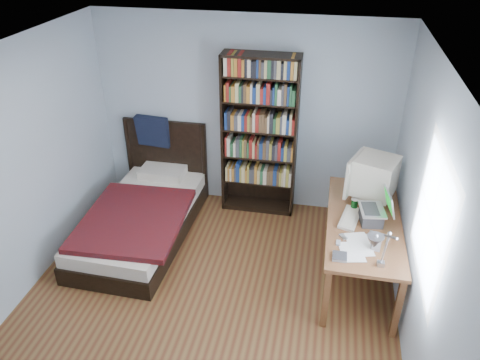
{
  "coord_description": "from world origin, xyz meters",
  "views": [
    {
      "loc": [
        1.02,
        -3.32,
        3.51
      ],
      "look_at": [
        0.18,
        0.9,
        1.0
      ],
      "focal_mm": 35.0,
      "sensor_mm": 36.0,
      "label": 1
    }
  ],
  "objects_px": {
    "bed": "(144,214)",
    "desk": "(360,219)",
    "desk_lamp": "(377,244)",
    "crt_monitor": "(372,176)",
    "keyboard": "(350,218)",
    "soda_can": "(354,205)",
    "bookshelf": "(259,137)",
    "laptop": "(373,214)",
    "speaker": "(377,242)"
  },
  "relations": [
    {
      "from": "soda_can",
      "to": "bookshelf",
      "type": "height_order",
      "value": "bookshelf"
    },
    {
      "from": "desk",
      "to": "keyboard",
      "type": "bearing_deg",
      "value": -106.72
    },
    {
      "from": "bookshelf",
      "to": "speaker",
      "type": "bearing_deg",
      "value": -49.13
    },
    {
      "from": "desk_lamp",
      "to": "soda_can",
      "type": "bearing_deg",
      "value": 94.49
    },
    {
      "from": "laptop",
      "to": "soda_can",
      "type": "height_order",
      "value": "laptop"
    },
    {
      "from": "crt_monitor",
      "to": "speaker",
      "type": "xyz_separation_m",
      "value": [
        0.04,
        -0.88,
        -0.22
      ]
    },
    {
      "from": "desk_lamp",
      "to": "crt_monitor",
      "type": "bearing_deg",
      "value": 87.61
    },
    {
      "from": "keyboard",
      "to": "bookshelf",
      "type": "bearing_deg",
      "value": 147.27
    },
    {
      "from": "desk",
      "to": "crt_monitor",
      "type": "distance_m",
      "value": 0.61
    },
    {
      "from": "desk_lamp",
      "to": "keyboard",
      "type": "xyz_separation_m",
      "value": [
        -0.14,
        1.08,
        -0.52
      ]
    },
    {
      "from": "desk_lamp",
      "to": "laptop",
      "type": "bearing_deg",
      "value": 85.58
    },
    {
      "from": "crt_monitor",
      "to": "soda_can",
      "type": "relative_size",
      "value": 4.75
    },
    {
      "from": "laptop",
      "to": "bookshelf",
      "type": "relative_size",
      "value": 0.19
    },
    {
      "from": "keyboard",
      "to": "speaker",
      "type": "height_order",
      "value": "speaker"
    },
    {
      "from": "crt_monitor",
      "to": "keyboard",
      "type": "height_order",
      "value": "crt_monitor"
    },
    {
      "from": "laptop",
      "to": "keyboard",
      "type": "relative_size",
      "value": 0.9
    },
    {
      "from": "desk",
      "to": "desk_lamp",
      "type": "height_order",
      "value": "desk_lamp"
    },
    {
      "from": "laptop",
      "to": "desk_lamp",
      "type": "height_order",
      "value": "desk_lamp"
    },
    {
      "from": "desk_lamp",
      "to": "speaker",
      "type": "xyz_separation_m",
      "value": [
        0.1,
        0.63,
        -0.45
      ]
    },
    {
      "from": "soda_can",
      "to": "bookshelf",
      "type": "xyz_separation_m",
      "value": [
        -1.18,
        0.95,
        0.25
      ]
    },
    {
      "from": "crt_monitor",
      "to": "laptop",
      "type": "xyz_separation_m",
      "value": [
        0.02,
        -0.44,
        -0.19
      ]
    },
    {
      "from": "speaker",
      "to": "bed",
      "type": "bearing_deg",
      "value": 172.61
    },
    {
      "from": "laptop",
      "to": "bed",
      "type": "xyz_separation_m",
      "value": [
        -2.66,
        0.34,
        -0.59
      ]
    },
    {
      "from": "crt_monitor",
      "to": "bed",
      "type": "relative_size",
      "value": 0.27
    },
    {
      "from": "crt_monitor",
      "to": "bed",
      "type": "xyz_separation_m",
      "value": [
        -2.64,
        -0.1,
        -0.77
      ]
    },
    {
      "from": "desk",
      "to": "laptop",
      "type": "relative_size",
      "value": 4.43
    },
    {
      "from": "desk_lamp",
      "to": "bookshelf",
      "type": "bearing_deg",
      "value": 119.95
    },
    {
      "from": "crt_monitor",
      "to": "desk_lamp",
      "type": "height_order",
      "value": "desk_lamp"
    },
    {
      "from": "bed",
      "to": "desk",
      "type": "bearing_deg",
      "value": 3.5
    },
    {
      "from": "crt_monitor",
      "to": "desk_lamp",
      "type": "bearing_deg",
      "value": -92.39
    },
    {
      "from": "crt_monitor",
      "to": "laptop",
      "type": "height_order",
      "value": "crt_monitor"
    },
    {
      "from": "crt_monitor",
      "to": "laptop",
      "type": "bearing_deg",
      "value": -87.47
    },
    {
      "from": "desk",
      "to": "keyboard",
      "type": "height_order",
      "value": "keyboard"
    },
    {
      "from": "soda_can",
      "to": "bookshelf",
      "type": "distance_m",
      "value": 1.54
    },
    {
      "from": "soda_can",
      "to": "bed",
      "type": "distance_m",
      "value": 2.54
    },
    {
      "from": "desk",
      "to": "soda_can",
      "type": "xyz_separation_m",
      "value": [
        -0.11,
        -0.3,
        0.37
      ]
    },
    {
      "from": "desk_lamp",
      "to": "keyboard",
      "type": "bearing_deg",
      "value": 97.4
    },
    {
      "from": "desk",
      "to": "keyboard",
      "type": "relative_size",
      "value": 3.99
    },
    {
      "from": "desk",
      "to": "laptop",
      "type": "xyz_separation_m",
      "value": [
        0.08,
        -0.5,
        0.42
      ]
    },
    {
      "from": "laptop",
      "to": "desk",
      "type": "bearing_deg",
      "value": 98.55
    },
    {
      "from": "bookshelf",
      "to": "crt_monitor",
      "type": "bearing_deg",
      "value": -27.84
    },
    {
      "from": "keyboard",
      "to": "bookshelf",
      "type": "height_order",
      "value": "bookshelf"
    },
    {
      "from": "laptop",
      "to": "speaker",
      "type": "relative_size",
      "value": 2.42
    },
    {
      "from": "soda_can",
      "to": "bookshelf",
      "type": "bearing_deg",
      "value": 141.16
    },
    {
      "from": "bookshelf",
      "to": "soda_can",
      "type": "bearing_deg",
      "value": -38.84
    },
    {
      "from": "bed",
      "to": "desk_lamp",
      "type": "bearing_deg",
      "value": -28.68
    },
    {
      "from": "desk_lamp",
      "to": "keyboard",
      "type": "distance_m",
      "value": 1.2
    },
    {
      "from": "keyboard",
      "to": "bookshelf",
      "type": "xyz_separation_m",
      "value": [
        -1.14,
        1.14,
        0.3
      ]
    },
    {
      "from": "crt_monitor",
      "to": "speaker",
      "type": "distance_m",
      "value": 0.91
    },
    {
      "from": "speaker",
      "to": "bed",
      "type": "xyz_separation_m",
      "value": [
        -2.68,
        0.78,
        -0.56
      ]
    }
  ]
}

